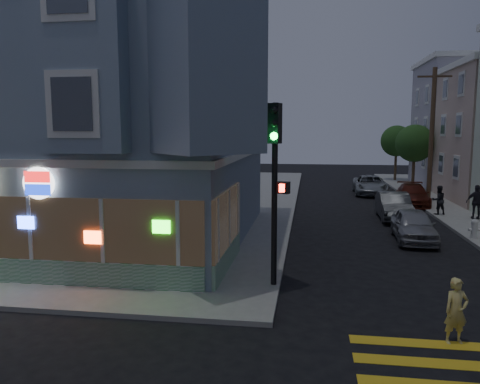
% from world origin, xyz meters
% --- Properties ---
extents(ground, '(120.00, 120.00, 0.00)m').
position_xyz_m(ground, '(0.00, 0.00, 0.00)').
color(ground, black).
rests_on(ground, ground).
extents(sidewalk_nw, '(33.00, 42.00, 0.15)m').
position_xyz_m(sidewalk_nw, '(-13.50, 23.00, 0.07)').
color(sidewalk_nw, gray).
rests_on(sidewalk_nw, ground).
extents(corner_building, '(14.60, 14.60, 11.40)m').
position_xyz_m(corner_building, '(-6.00, 10.98, 5.82)').
color(corner_building, gray).
rests_on(corner_building, sidewalk_nw).
extents(utility_pole, '(2.20, 0.30, 9.00)m').
position_xyz_m(utility_pole, '(12.00, 24.00, 4.80)').
color(utility_pole, '#4C3826').
rests_on(utility_pole, sidewalk_ne).
extents(street_tree_near, '(3.00, 3.00, 5.30)m').
position_xyz_m(street_tree_near, '(12.20, 30.00, 3.94)').
color(street_tree_near, '#4C3826').
rests_on(street_tree_near, sidewalk_ne).
extents(street_tree_far, '(3.00, 3.00, 5.30)m').
position_xyz_m(street_tree_far, '(12.20, 38.00, 3.94)').
color(street_tree_far, '#4C3826').
rests_on(street_tree_far, sidewalk_ne).
extents(running_child, '(0.66, 0.52, 1.59)m').
position_xyz_m(running_child, '(7.35, 1.80, 0.79)').
color(running_child, '#DFCE72').
rests_on(running_child, ground).
extents(pedestrian_a, '(0.96, 0.83, 1.68)m').
position_xyz_m(pedestrian_a, '(11.30, 18.78, 0.99)').
color(pedestrian_a, black).
rests_on(pedestrian_a, sidewalk_ne).
extents(pedestrian_b, '(1.15, 0.58, 1.88)m').
position_xyz_m(pedestrian_b, '(13.00, 17.58, 1.09)').
color(pedestrian_b, '#222128').
rests_on(pedestrian_b, sidewalk_ne).
extents(parked_car_a, '(1.89, 4.31, 1.44)m').
position_xyz_m(parked_car_a, '(8.60, 12.41, 0.72)').
color(parked_car_a, '#989A9F').
rests_on(parked_car_a, ground).
extents(parked_car_b, '(1.69, 4.62, 1.51)m').
position_xyz_m(parked_car_b, '(8.61, 17.61, 0.76)').
color(parked_car_b, '#3B3E41').
rests_on(parked_car_b, ground).
extents(parked_car_c, '(2.53, 5.09, 1.42)m').
position_xyz_m(parked_car_c, '(10.70, 22.81, 0.71)').
color(parked_car_c, '#591F14').
rests_on(parked_car_c, ground).
extents(parked_car_d, '(2.58, 5.37, 1.48)m').
position_xyz_m(parked_car_d, '(8.60, 28.01, 0.74)').
color(parked_car_d, '#93999D').
rests_on(parked_car_d, ground).
extents(traffic_signal, '(0.72, 0.64, 5.70)m').
position_xyz_m(traffic_signal, '(2.82, 4.86, 4.00)').
color(traffic_signal, black).
rests_on(traffic_signal, sidewalk_nw).
extents(fire_hydrant, '(0.50, 0.29, 0.87)m').
position_xyz_m(fire_hydrant, '(11.30, 12.68, 0.61)').
color(fire_hydrant, white).
rests_on(fire_hydrant, sidewalk_ne).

